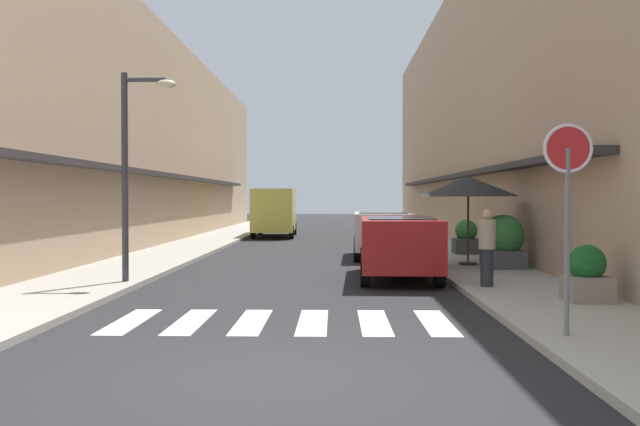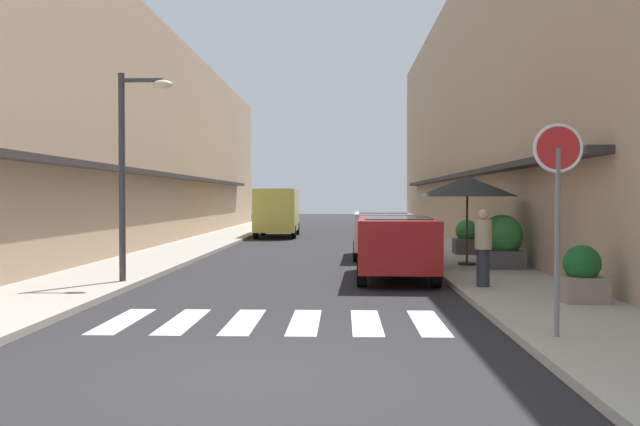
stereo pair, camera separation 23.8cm
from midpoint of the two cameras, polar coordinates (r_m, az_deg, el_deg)
The scene contains 16 objects.
ground_plane at distance 27.00m, azimuth -0.08°, elevation -2.81°, with size 107.76×107.76×0.00m, color #232326.
sidewalk_left at distance 27.56m, azimuth -9.81°, elevation -2.62°, with size 2.55×68.57×0.12m, color #9E998E.
sidewalk_right at distance 27.24m, azimuth 9.76°, elevation -2.67°, with size 2.55×68.57×0.12m, color #ADA899.
building_row_left at distance 29.98m, azimuth -16.39°, elevation 5.96°, with size 5.50×46.08×8.81m.
building_row_right at distance 29.57m, azimuth 16.76°, elevation 8.38°, with size 5.50×46.08×11.22m.
crosswalk at distance 10.61m, azimuth -3.24°, elevation -9.17°, with size 5.20×2.20×0.01m.
parked_car_near at distance 16.11m, azimuth 6.86°, elevation -2.31°, with size 1.94×4.51×1.47m.
parked_car_mid at distance 21.74m, azimuth 5.58°, elevation -1.38°, with size 1.91×4.15×1.47m.
delivery_van at distance 33.59m, azimuth -3.40°, elevation 0.39°, with size 2.10×5.44×2.37m.
round_street_sign at distance 9.35m, azimuth 20.12°, elevation 3.17°, with size 0.65×0.07×2.78m.
street_lamp at distance 15.21m, azimuth -15.18°, elevation 5.02°, with size 1.19×0.28×4.51m.
cafe_umbrella at distance 18.66m, azimuth 12.67°, elevation 2.20°, with size 2.68×2.68×2.40m.
planter_corner at distance 12.71m, azimuth 21.73°, elevation -4.91°, with size 0.74×0.74×0.99m.
planter_midblock at distance 18.07m, azimuth 15.46°, elevation -2.37°, with size 1.08×1.08×1.38m.
planter_far at distance 22.41m, azimuth 12.57°, elevation -2.06°, with size 0.81×0.81×1.11m.
pedestrian_walking_near at distance 14.19m, azimuth 14.07°, elevation -2.74°, with size 0.34×0.34×1.58m.
Camera 2 is at (1.06, -7.32, 1.93)m, focal length 37.92 mm.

